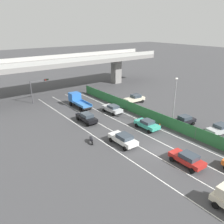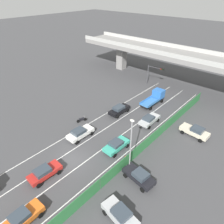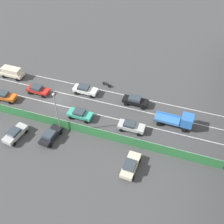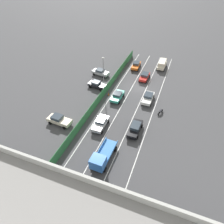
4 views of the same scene
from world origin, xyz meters
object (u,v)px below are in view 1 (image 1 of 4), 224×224
street_lamp (175,98)px  car_sedan_silver (112,108)px  traffic_light (38,86)px  car_sedan_red (187,159)px  parked_wagon_silver (220,129)px  flatbed_truck_blue (77,100)px  car_taxi_teal (147,124)px  traffic_cone (160,125)px  car_sedan_white (123,139)px  car_sedan_black (87,117)px  parked_sedan_dark (184,120)px  parked_sedan_cream (135,99)px  motorcycle (91,140)px

street_lamp → car_sedan_silver: bearing=109.8°
traffic_light → car_sedan_red: bearing=-81.3°
parked_wagon_silver → street_lamp: (-3.51, 6.11, 3.91)m
flatbed_truck_blue → street_lamp: street_lamp is taller
car_sedan_red → car_taxi_teal: bearing=71.1°
flatbed_truck_blue → traffic_cone: (5.64, -17.15, -1.01)m
car_sedan_red → car_sedan_white: 8.82m
flatbed_truck_blue → street_lamp: (7.24, -18.32, 3.51)m
car_sedan_red → car_sedan_white: (-2.81, 8.36, 0.02)m
flatbed_truck_blue → traffic_cone: 18.08m
flatbed_truck_blue → parked_wagon_silver: (10.75, -24.43, -0.40)m
car_sedan_black → flatbed_truck_blue: flatbed_truck_blue is taller
car_sedan_silver → parked_sedan_dark: parked_sedan_dark is taller
parked_sedan_cream → flatbed_truck_blue: bearing=153.0°
car_sedan_silver → parked_sedan_dark: size_ratio=0.98×
car_sedan_white → traffic_light: size_ratio=0.94×
car_sedan_red → parked_sedan_cream: (10.79, 21.03, 0.06)m
motorcycle → parked_wagon_silver: (16.85, -9.42, 0.46)m
flatbed_truck_blue → traffic_cone: flatbed_truck_blue is taller
motorcycle → parked_sedan_dark: size_ratio=0.42×
car_taxi_teal → car_sedan_white: 6.47m
parked_wagon_silver → parked_sedan_cream: bearing=90.0°
car_sedan_black → motorcycle: car_sedan_black is taller
motorcycle → parked_sedan_cream: bearing=29.5°
parked_sedan_dark → parked_sedan_cream: (1.47, 13.51, 0.07)m
parked_sedan_dark → car_taxi_teal: bearing=157.0°
motorcycle → traffic_cone: (11.74, -2.14, -0.15)m
parked_wagon_silver → traffic_light: bearing=116.8°
parked_wagon_silver → parked_sedan_dark: (-1.49, 5.45, -0.05)m
parked_sedan_cream → street_lamp: bearing=-105.2°
car_sedan_silver → traffic_light: (-8.51, 14.64, 2.64)m
car_sedan_black → traffic_light: size_ratio=0.95×
parked_sedan_dark → flatbed_truck_blue: bearing=116.0°
street_lamp → traffic_cone: size_ratio=12.03×
car_sedan_black → parked_sedan_cream: parked_sedan_cream is taller
traffic_cone → car_sedan_red: bearing=-121.4°
car_taxi_teal → parked_wagon_silver: (7.38, -7.95, 0.06)m
parked_sedan_dark → traffic_cone: size_ratio=6.60×
car_sedan_red → motorcycle: bearing=117.7°
car_sedan_silver → flatbed_truck_blue: bearing=114.0°
parked_sedan_dark → street_lamp: bearing=162.0°
car_sedan_black → motorcycle: bearing=-116.2°
car_taxi_teal → car_sedan_white: car_sedan_white is taller
car_taxi_teal → parked_sedan_dark: (5.89, -2.50, 0.01)m
car_sedan_red → flatbed_truck_blue: size_ratio=0.69×
car_taxi_teal → traffic_cone: (2.27, -0.67, -0.55)m
flatbed_truck_blue → parked_sedan_cream: flatbed_truck_blue is taller
car_sedan_black → car_sedan_silver: size_ratio=1.06×
parked_sedan_cream → traffic_light: traffic_light is taller
car_sedan_white → parked_sedan_dark: (12.14, -0.84, -0.02)m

